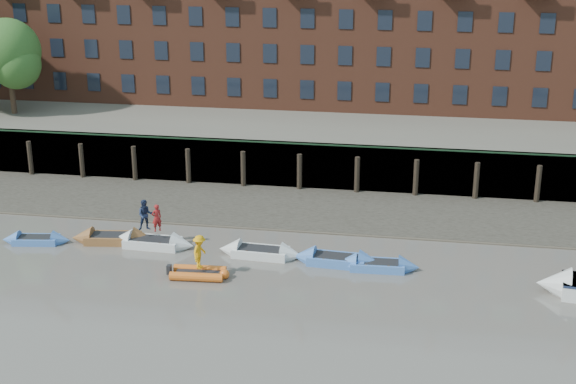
% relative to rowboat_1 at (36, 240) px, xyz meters
% --- Properties ---
extents(ground, '(220.00, 220.00, 0.00)m').
position_rel_rowboat_1_xyz_m(ground, '(11.70, -9.64, -0.20)').
color(ground, '#625C55').
rests_on(ground, ground).
extents(foreshore, '(110.00, 8.00, 0.50)m').
position_rel_rowboat_1_xyz_m(foreshore, '(11.70, 8.36, -0.20)').
color(foreshore, '#3D382F').
rests_on(foreshore, ground).
extents(mud_band, '(110.00, 1.60, 0.10)m').
position_rel_rowboat_1_xyz_m(mud_band, '(11.70, 4.96, -0.20)').
color(mud_band, '#4C4336').
rests_on(mud_band, ground).
extents(river_wall, '(110.00, 1.23, 3.30)m').
position_rel_rowboat_1_xyz_m(river_wall, '(11.70, 12.74, 1.39)').
color(river_wall, '#2D2A26').
rests_on(river_wall, ground).
extents(bank_terrace, '(110.00, 28.00, 3.20)m').
position_rel_rowboat_1_xyz_m(bank_terrace, '(11.70, 26.36, 1.40)').
color(bank_terrace, '#5E594D').
rests_on(bank_terrace, ground).
extents(rowboat_1, '(4.10, 1.72, 1.15)m').
position_rel_rowboat_1_xyz_m(rowboat_1, '(0.00, 0.00, 0.00)').
color(rowboat_1, '#4372BE').
rests_on(rowboat_1, ground).
extents(rowboat_2, '(5.01, 2.03, 1.41)m').
position_rel_rowboat_1_xyz_m(rowboat_2, '(4.38, 0.87, 0.04)').
color(rowboat_2, brown).
rests_on(rowboat_2, ground).
extents(rowboat_3, '(5.01, 1.61, 1.44)m').
position_rel_rowboat_1_xyz_m(rowboat_3, '(6.89, 0.63, 0.05)').
color(rowboat_3, silver).
rests_on(rowboat_3, ground).
extents(rowboat_4, '(4.90, 1.66, 1.40)m').
position_rel_rowboat_1_xyz_m(rowboat_4, '(13.32, 0.30, 0.04)').
color(rowboat_4, silver).
rests_on(rowboat_4, ground).
extents(rowboat_5, '(5.00, 1.75, 1.43)m').
position_rel_rowboat_1_xyz_m(rowboat_5, '(17.67, -0.05, 0.05)').
color(rowboat_5, '#4372BE').
rests_on(rowboat_5, ground).
extents(rowboat_6, '(4.57, 1.48, 1.31)m').
position_rel_rowboat_1_xyz_m(rowboat_6, '(19.91, -0.36, 0.03)').
color(rowboat_6, '#4372BE').
rests_on(rowboat_6, ground).
extents(rib_tender, '(3.12, 1.63, 0.53)m').
position_rel_rowboat_1_xyz_m(rib_tender, '(10.74, -2.93, 0.03)').
color(rib_tender, orange).
rests_on(rib_tender, ground).
extents(person_rower_a, '(0.70, 0.68, 1.62)m').
position_rel_rowboat_1_xyz_m(person_rower_a, '(7.19, 0.71, 1.57)').
color(person_rower_a, maroon).
rests_on(person_rower_a, rowboat_3).
extents(person_rower_b, '(1.07, 0.96, 1.82)m').
position_rel_rowboat_1_xyz_m(person_rower_b, '(6.49, 0.78, 1.67)').
color(person_rower_b, '#19233F').
rests_on(person_rower_b, rowboat_3).
extents(person_rib_crew, '(0.85, 1.28, 1.84)m').
position_rel_rowboat_1_xyz_m(person_rib_crew, '(10.71, -2.86, 1.22)').
color(person_rib_crew, orange).
rests_on(person_rib_crew, rib_tender).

